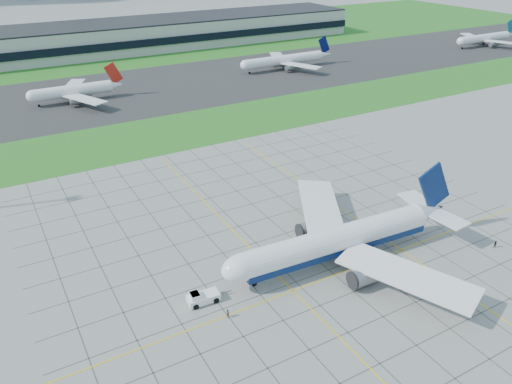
% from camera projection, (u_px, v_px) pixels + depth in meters
% --- Properties ---
extents(ground, '(1400.00, 1400.00, 0.00)m').
position_uv_depth(ground, '(329.00, 270.00, 101.21)').
color(ground, '#979792').
rests_on(ground, ground).
extents(grass_median, '(700.00, 35.00, 0.04)m').
position_uv_depth(grass_median, '(169.00, 133.00, 170.54)').
color(grass_median, '#2C7120').
rests_on(grass_median, ground).
extents(asphalt_taxiway, '(700.00, 75.00, 0.04)m').
position_uv_depth(asphalt_taxiway, '(123.00, 93.00, 212.91)').
color(asphalt_taxiway, '#383838').
rests_on(asphalt_taxiway, ground).
extents(grass_far, '(700.00, 145.00, 0.04)m').
position_uv_depth(grass_far, '(70.00, 47.00, 297.66)').
color(grass_far, '#2C7120').
rests_on(grass_far, ground).
extents(apron_markings, '(120.00, 130.00, 0.03)m').
position_uv_depth(apron_markings, '(300.00, 243.00, 109.94)').
color(apron_markings, '#474744').
rests_on(apron_markings, ground).
extents(terminal, '(260.00, 43.00, 15.80)m').
position_uv_depth(terminal, '(147.00, 34.00, 292.20)').
color(terminal, '#B7B7B2').
rests_on(terminal, ground).
extents(airliner, '(55.64, 56.27, 17.50)m').
position_uv_depth(airliner, '(338.00, 241.00, 102.11)').
color(airliner, white).
rests_on(airliner, ground).
extents(pushback_tug, '(8.81, 3.36, 2.43)m').
position_uv_depth(pushback_tug, '(202.00, 297.00, 91.89)').
color(pushback_tug, white).
rests_on(pushback_tug, ground).
extents(crew_near, '(0.50, 0.69, 1.76)m').
position_uv_depth(crew_near, '(228.00, 313.00, 88.37)').
color(crew_near, black).
rests_on(crew_near, ground).
extents(crew_far, '(1.07, 1.04, 1.74)m').
position_uv_depth(crew_far, '(496.00, 244.00, 107.87)').
color(crew_far, black).
rests_on(crew_far, ground).
extents(distant_jet_1, '(35.95, 42.66, 14.08)m').
position_uv_depth(distant_jet_1, '(74.00, 91.00, 199.83)').
color(distant_jet_1, white).
rests_on(distant_jet_1, ground).
extents(distant_jet_2, '(50.01, 42.66, 14.08)m').
position_uv_depth(distant_jet_2, '(285.00, 60.00, 248.09)').
color(distant_jet_2, white).
rests_on(distant_jet_2, ground).
extents(distant_jet_3, '(46.59, 42.66, 14.08)m').
position_uv_depth(distant_jet_3, '(485.00, 38.00, 299.02)').
color(distant_jet_3, white).
rests_on(distant_jet_3, ground).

